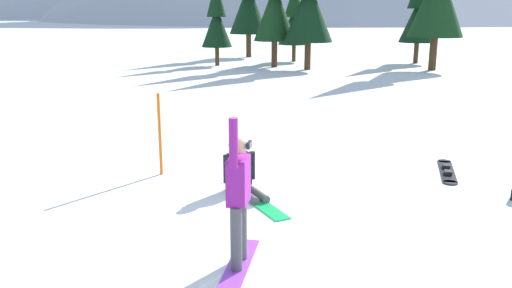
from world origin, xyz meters
TOP-DOWN VIEW (x-y plane):
  - ground_plane at (0.00, 0.00)m, footprint 800.00×800.00m
  - snowboarder_foreground at (-0.64, -0.80)m, footprint 0.42×1.53m
  - snowboarder_midground at (-1.39, 1.94)m, footprint 1.46×1.57m
  - loose_snowboard_far_spare at (2.27, 4.22)m, footprint 0.29×1.80m
  - trail_marker_pole at (-3.30, 2.56)m, footprint 0.06×0.06m
  - pine_tree_broad at (-9.23, 23.00)m, footprint 1.78×1.78m
  - pine_tree_tall at (-3.73, 22.24)m, footprint 2.65×2.65m
  - pine_tree_twin at (-5.79, 23.07)m, footprint 2.36×2.36m
  - pine_tree_young at (-5.36, 26.62)m, footprint 2.01×2.01m
  - pine_tree_slender at (2.08, 27.50)m, footprint 2.23×2.23m

SIDE VIEW (x-z plane):
  - ground_plane at x=0.00m, z-range 0.00..0.00m
  - loose_snowboard_far_spare at x=2.27m, z-range -0.02..0.07m
  - snowboarder_midground at x=-1.39m, z-range -0.15..0.85m
  - trail_marker_pole at x=-3.30m, z-range 0.00..1.64m
  - snowboarder_foreground at x=-0.64m, z-range -0.05..1.95m
  - pine_tree_young at x=-5.36m, z-range 0.22..5.05m
  - pine_tree_broad at x=-9.23m, z-range 0.22..5.13m
  - pine_tree_slender at x=2.08m, z-range 0.26..5.99m
  - pine_tree_twin at x=-5.79m, z-range 0.30..7.03m
  - pine_tree_tall at x=-3.73m, z-range 0.31..7.11m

